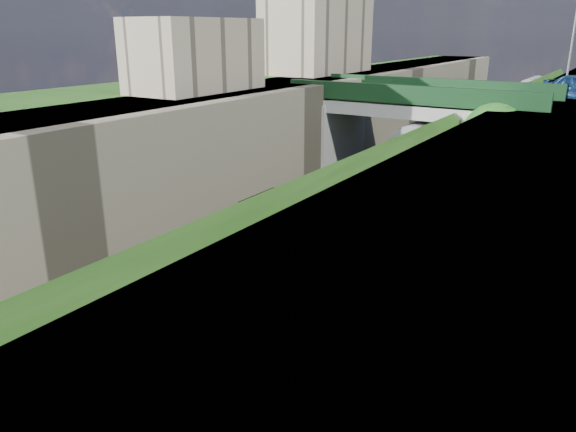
{
  "coord_description": "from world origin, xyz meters",
  "views": [
    {
      "loc": [
        12.5,
        -11.29,
        10.44
      ],
      "look_at": [
        0.0,
        8.7,
        2.54
      ],
      "focal_mm": 35.0,
      "sensor_mm": 36.0,
      "label": 1
    }
  ],
  "objects": [
    {
      "name": "coach_rear",
      "position": [
        1.2,
        61.23,
        2.05
      ],
      "size": [
        2.9,
        18.0,
        3.7
      ],
      "color": "black",
      "rests_on": "trackbed"
    },
    {
      "name": "track_right",
      "position": [
        1.2,
        20.0,
        0.25
      ],
      "size": [
        2.5,
        90.0,
        0.2
      ],
      "color": "black",
      "rests_on": "trackbed"
    },
    {
      "name": "road_bridge",
      "position": [
        0.94,
        24.0,
        4.08
      ],
      "size": [
        16.0,
        6.4,
        7.25
      ],
      "color": "gray",
      "rests_on": "ground"
    },
    {
      "name": "building_near",
      "position": [
        -9.5,
        14.0,
        9.0
      ],
      "size": [
        4.0,
        8.0,
        4.0
      ],
      "primitive_type": "cube",
      "color": "gray",
      "rests_on": "street_plateau_left"
    },
    {
      "name": "building_far",
      "position": [
        -10.5,
        30.0,
        10.0
      ],
      "size": [
        5.0,
        10.0,
        6.0
      ],
      "primitive_type": "cube",
      "color": "gray",
      "rests_on": "street_plateau_left"
    },
    {
      "name": "tree",
      "position": [
        5.91,
        21.2,
        4.65
      ],
      "size": [
        3.6,
        3.8,
        6.6
      ],
      "color": "black",
      "rests_on": "ground"
    },
    {
      "name": "coach_middle",
      "position": [
        1.2,
        42.43,
        2.05
      ],
      "size": [
        2.9,
        18.0,
        3.7
      ],
      "color": "black",
      "rests_on": "trackbed"
    },
    {
      "name": "street_plateau_right",
      "position": [
        9.5,
        20.0,
        3.12
      ],
      "size": [
        8.0,
        90.0,
        6.25
      ],
      "primitive_type": "cube",
      "color": "#262628",
      "rests_on": "ground"
    },
    {
      "name": "retaining_wall",
      "position": [
        -5.5,
        20.0,
        3.5
      ],
      "size": [
        1.0,
        90.0,
        7.0
      ],
      "primitive_type": "cube",
      "color": "#756B56",
      "rests_on": "ground"
    },
    {
      "name": "tender",
      "position": [
        1.2,
        11.03,
        1.62
      ],
      "size": [
        2.7,
        6.0,
        3.05
      ],
      "color": "black",
      "rests_on": "trackbed"
    },
    {
      "name": "coach_front",
      "position": [
        1.2,
        23.63,
        2.05
      ],
      "size": [
        2.9,
        18.0,
        3.7
      ],
      "color": "black",
      "rests_on": "trackbed"
    },
    {
      "name": "street_plateau_left",
      "position": [
        -9.0,
        20.0,
        3.5
      ],
      "size": [
        6.0,
        90.0,
        7.0
      ],
      "primitive_type": "cube",
      "color": "#262628",
      "rests_on": "ground"
    },
    {
      "name": "locomotive",
      "position": [
        1.2,
        3.67,
        1.89
      ],
      "size": [
        3.1,
        10.22,
        3.83
      ],
      "color": "black",
      "rests_on": "trackbed"
    },
    {
      "name": "trackbed",
      "position": [
        0.0,
        20.0,
        0.1
      ],
      "size": [
        10.0,
        90.0,
        0.2
      ],
      "primitive_type": "cube",
      "color": "#473F38",
      "rests_on": "ground"
    },
    {
      "name": "ground",
      "position": [
        0.0,
        0.0,
        0.0
      ],
      "size": [
        160.0,
        160.0,
        0.0
      ],
      "primitive_type": "plane",
      "color": "#1E4714",
      "rests_on": "ground"
    },
    {
      "name": "track_left",
      "position": [
        -2.0,
        20.0,
        0.25
      ],
      "size": [
        2.5,
        90.0,
        0.2
      ],
      "color": "black",
      "rests_on": "trackbed"
    },
    {
      "name": "lamppost",
      "position": [
        7.92,
        31.45,
        9.57
      ],
      "size": [
        0.87,
        0.15,
        6.0
      ],
      "color": "gray",
      "rests_on": "street_plateau_right"
    },
    {
      "name": "embankment_slope",
      "position": [
        4.84,
        18.06,
        2.5
      ],
      "size": [
        4.51,
        90.0,
        6.36
      ],
      "color": "#1E4714",
      "rests_on": "ground"
    }
  ]
}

